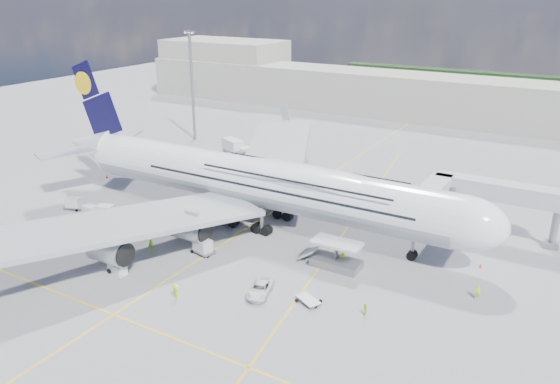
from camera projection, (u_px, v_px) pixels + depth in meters
The scene contains 31 objects.
ground at pixel (219, 247), 77.72m from camera, with size 300.00×300.00×0.00m, color gray.
taxi_line_main at pixel (219, 247), 77.71m from camera, with size 0.25×220.00×0.01m, color yellow.
taxi_line_cross at pixel (114, 315), 61.52m from camera, with size 120.00×0.25×0.01m, color yellow.
taxi_line_diag at pixel (338, 242), 79.22m from camera, with size 0.25×100.00×0.01m, color yellow.
airliner at pixel (257, 181), 83.28m from camera, with size 77.26×79.15×23.71m.
jet_bridge at pixel (472, 194), 78.24m from camera, with size 18.80×12.10×8.50m.
cargo_loader at pixel (335, 258), 71.71m from camera, with size 8.53×3.20×3.67m.
light_mast at pixel (192, 85), 128.33m from camera, with size 3.00×0.70×25.50m.
terminal at pixel (419, 97), 152.52m from camera, with size 180.00×16.00×12.00m, color #B2AD9E.
hangar at pixel (225, 67), 188.45m from camera, with size 40.00×22.00×18.00m, color #B2AD9E.
dolly_row_a at pixel (90, 211), 87.60m from camera, with size 3.23×2.03×1.92m.
dolly_row_b at pixel (106, 211), 87.06m from camera, with size 3.77×2.74×2.14m.
dolly_row_c at pixel (148, 220), 85.73m from camera, with size 3.16×1.74×0.46m.
dolly_back at pixel (74, 203), 90.53m from camera, with size 3.55×2.69×2.00m.
dolly_nose_far at pixel (308, 300), 63.75m from camera, with size 3.53×2.91×0.46m.
dolly_nose_near at pixel (202, 246), 75.28m from camera, with size 3.73×2.53×2.16m.
baggage_tug at pixel (117, 268), 70.17m from camera, with size 2.89×1.71×1.70m.
catering_truck_inner at pixel (264, 165), 106.92m from camera, with size 7.21×3.93×4.07m.
catering_truck_outer at pixel (235, 149), 117.60m from camera, with size 7.40×4.86×4.09m.
service_van at pixel (260, 289), 65.37m from camera, with size 2.35×5.10×1.42m, color white.
crew_nose at pixel (478, 292), 64.46m from camera, with size 0.63×0.42×1.74m, color #BEFC1A.
crew_loader at pixel (365, 310), 61.14m from camera, with size 0.73×0.57×1.50m, color #CFFF1A.
crew_wing at pixel (151, 245), 75.95m from camera, with size 1.11×0.46×1.89m, color #ADF419.
crew_van at pixel (343, 258), 72.46m from camera, with size 0.95×0.62×1.95m, color #D0F219.
crew_tug at pixel (175, 292), 64.25m from camera, with size 1.30×0.75×2.01m, color #C5E117.
cone_nose at pixel (481, 266), 71.80m from camera, with size 0.47×0.47×0.60m.
cone_wing_left_inner at pixel (248, 201), 93.81m from camera, with size 0.45×0.45×0.57m.
cone_wing_left_outer at pixel (253, 162), 114.46m from camera, with size 0.46×0.46×0.58m.
cone_wing_right_inner at pixel (124, 240), 79.20m from camera, with size 0.44×0.44×0.56m.
cone_wing_right_outer at pixel (82, 235), 80.94m from camera, with size 0.39×0.39×0.50m.
cone_tail at pixel (107, 176), 105.76m from camera, with size 0.48×0.48×0.61m.
Camera 1 is at (42.75, -56.16, 34.57)m, focal length 35.00 mm.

